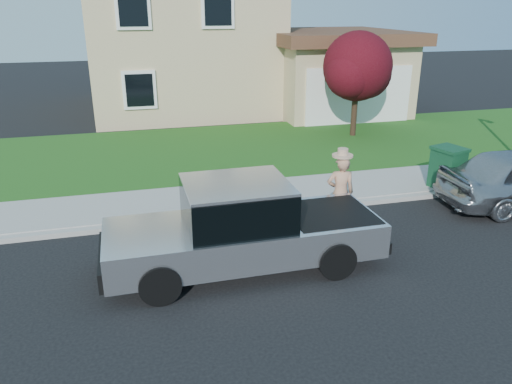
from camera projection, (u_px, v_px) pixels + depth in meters
ground at (294, 275)px, 9.39m from camera, size 80.00×80.00×0.00m
curb at (295, 209)px, 12.23m from camera, size 40.00×0.20×0.12m
sidewalk at (281, 193)px, 13.22m from camera, size 40.00×2.00×0.15m
lawn at (242, 149)px, 17.30m from camera, size 40.00×7.00×0.10m
house at (210, 40)px, 23.39m from camera, size 14.00×11.30×6.85m
pickup_truck at (243, 229)px, 9.40m from camera, size 5.33×2.05×1.75m
woman at (340, 191)px, 11.06m from camera, size 0.69×0.52×1.87m
ornamental_tree at (358, 70)px, 18.10m from camera, size 2.77×2.50×3.80m
trash_bin at (447, 168)px, 13.21m from camera, size 0.87×0.94×1.12m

